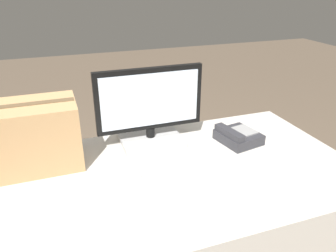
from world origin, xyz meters
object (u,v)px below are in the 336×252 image
(keyboard, at_px, (188,167))
(desk_phone, at_px, (238,136))
(monitor, at_px, (150,112))
(cardboard_box, at_px, (28,136))
(spoon, at_px, (181,211))

(keyboard, xyz_separation_m, desk_phone, (0.34, 0.16, 0.02))
(monitor, bearing_deg, cardboard_box, -175.80)
(monitor, height_order, desk_phone, monitor)
(monitor, distance_m, desk_phone, 0.46)
(cardboard_box, bearing_deg, keyboard, -22.39)
(desk_phone, distance_m, cardboard_box, 1.00)
(desk_phone, bearing_deg, cardboard_box, 163.09)
(cardboard_box, bearing_deg, spoon, -45.60)
(monitor, relative_size, spoon, 4.14)
(spoon, relative_size, cardboard_box, 0.30)
(keyboard, height_order, desk_phone, desk_phone)
(monitor, bearing_deg, keyboard, -75.42)
(monitor, distance_m, keyboard, 0.35)
(monitor, relative_size, desk_phone, 2.35)
(cardboard_box, bearing_deg, desk_phone, -6.23)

